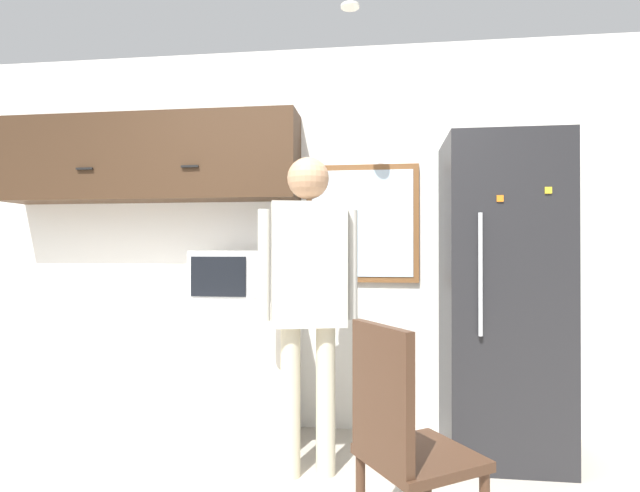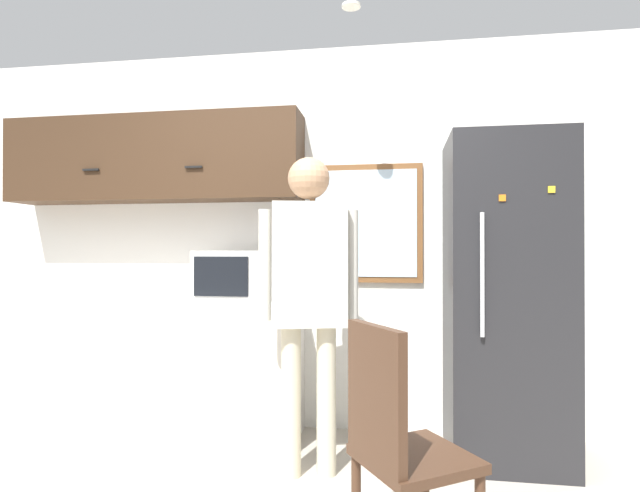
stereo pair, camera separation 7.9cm
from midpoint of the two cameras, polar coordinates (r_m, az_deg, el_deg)
back_wall at (r=3.58m, az=-0.30°, el=0.96°), size 6.00×0.06×2.70m
counter at (r=3.71m, az=-19.04°, el=-12.78°), size 2.15×0.61×0.94m
upper_cabinets at (r=3.81m, az=-17.95°, el=9.37°), size 2.15×0.34×0.60m
microwave at (r=3.33m, az=-8.78°, el=-3.30°), size 0.50×0.37×0.32m
person at (r=2.81m, az=-0.49°, el=-3.90°), size 0.55×0.31×1.78m
refrigerator at (r=3.26m, az=21.04°, el=-5.52°), size 0.68×0.68×1.94m
chair at (r=2.10m, az=10.00°, el=-20.88°), size 0.56×0.56×0.98m
window at (r=3.50m, az=5.86°, el=2.58°), size 0.78×0.05×0.82m
ceiling_light at (r=3.22m, az=4.36°, el=25.69°), size 0.11×0.11×0.01m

